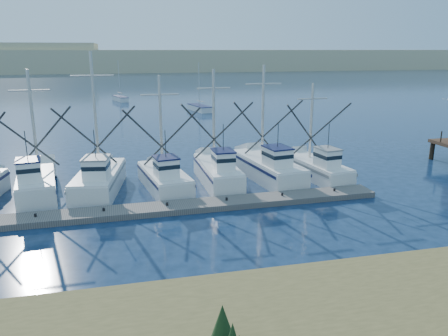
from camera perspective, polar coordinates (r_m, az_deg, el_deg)
The scene contains 6 objects.
ground at distance 24.73m, azimuth 12.57°, elevation -9.52°, with size 500.00×500.00×0.00m, color #0B1D33.
floating_dock at distance 28.80m, azimuth -7.41°, elevation -5.23°, with size 29.38×1.96×0.39m, color #67605C.
dune_ridge at distance 230.37m, azimuth -11.07°, elevation 13.66°, with size 360.00×60.00×10.00m, color tan.
trawler_fleet at distance 33.17m, azimuth -7.89°, elevation -1.07°, with size 28.85×8.92×10.09m.
sailboat_near at distance 75.48m, azimuth -3.21°, elevation 7.81°, with size 3.31×6.77×8.10m.
sailboat_far at distance 92.55m, azimuth -13.40°, elevation 8.80°, with size 3.28×6.23×8.10m.
Camera 1 is at (-10.20, -20.09, 10.20)m, focal length 35.00 mm.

